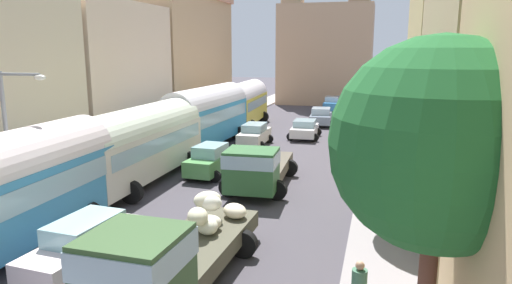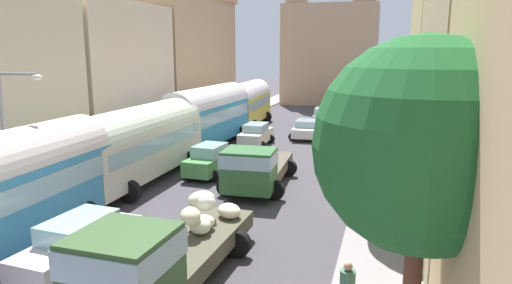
# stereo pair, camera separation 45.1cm
# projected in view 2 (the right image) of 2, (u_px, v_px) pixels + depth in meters

# --- Properties ---
(ground_plane) EXTENTS (154.00, 154.00, 0.00)m
(ground_plane) POSITION_uv_depth(u_px,v_px,m) (281.00, 143.00, 32.91)
(ground_plane) COLOR #423E44
(sidewalk_left) EXTENTS (2.50, 70.00, 0.14)m
(sidewalk_left) POSITION_uv_depth(u_px,v_px,m) (189.00, 137.00, 34.89)
(sidewalk_left) COLOR gray
(sidewalk_left) RESTS_ON ground
(sidewalk_right) EXTENTS (2.50, 70.00, 0.14)m
(sidewalk_right) POSITION_uv_depth(u_px,v_px,m) (386.00, 148.00, 30.90)
(sidewalk_right) COLOR gray
(sidewalk_right) RESTS_ON ground
(building_left_2) EXTENTS (4.53, 10.08, 9.65)m
(building_left_2) POSITION_uv_depth(u_px,v_px,m) (110.00, 77.00, 30.53)
(building_left_2) COLOR beige
(building_left_2) RESTS_ON ground
(building_left_3) EXTENTS (6.13, 14.08, 11.65)m
(building_left_3) POSITION_uv_depth(u_px,v_px,m) (182.00, 58.00, 42.21)
(building_left_3) COLOR tan
(building_left_3) RESTS_ON ground
(building_right_2) EXTENTS (5.90, 12.76, 12.66)m
(building_right_2) POSITION_uv_depth(u_px,v_px,m) (467.00, 55.00, 26.48)
(building_right_2) COLOR tan
(building_right_2) RESTS_ON ground
(distant_church) EXTENTS (11.19, 6.48, 19.86)m
(distant_church) POSITION_uv_depth(u_px,v_px,m) (330.00, 47.00, 55.68)
(distant_church) COLOR tan
(distant_church) RESTS_ON ground
(parked_bus_1) EXTENTS (3.29, 9.83, 3.88)m
(parked_bus_1) POSITION_uv_depth(u_px,v_px,m) (140.00, 141.00, 22.93)
(parked_bus_1) COLOR beige
(parked_bus_1) RESTS_ON ground
(parked_bus_2) EXTENTS (3.58, 9.64, 4.17)m
(parked_bus_2) POSITION_uv_depth(u_px,v_px,m) (208.00, 114.00, 31.36)
(parked_bus_2) COLOR teal
(parked_bus_2) RESTS_ON ground
(parked_bus_3) EXTENTS (3.51, 8.40, 3.89)m
(parked_bus_3) POSITION_uv_depth(u_px,v_px,m) (247.00, 102.00, 39.86)
(parked_bus_3) COLOR gold
(parked_bus_3) RESTS_ON ground
(cargo_truck_0) EXTENTS (3.14, 7.48, 2.55)m
(cargo_truck_0) POSITION_uv_depth(u_px,v_px,m) (158.00, 255.00, 12.04)
(cargo_truck_0) COLOR #314F29
(cargo_truck_0) RESTS_ON ground
(cargo_truck_1) EXTENTS (3.37, 6.79, 2.30)m
(cargo_truck_1) POSITION_uv_depth(u_px,v_px,m) (256.00, 167.00, 21.57)
(cargo_truck_1) COLOR #2F5F31
(cargo_truck_1) RESTS_ON ground
(car_0) EXTENTS (2.46, 3.86, 1.41)m
(car_0) POSITION_uv_depth(u_px,v_px,m) (307.00, 129.00, 34.65)
(car_0) COLOR silver
(car_0) RESTS_ON ground
(car_1) EXTENTS (2.54, 3.89, 1.56)m
(car_1) POSITION_uv_depth(u_px,v_px,m) (324.00, 117.00, 40.49)
(car_1) COLOR gray
(car_1) RESTS_ON ground
(car_2) EXTENTS (2.23, 3.69, 1.65)m
(car_2) POSITION_uv_depth(u_px,v_px,m) (336.00, 104.00, 49.50)
(car_2) COLOR #3986CC
(car_2) RESTS_ON ground
(car_3) EXTENTS (2.36, 4.49, 1.62)m
(car_3) POSITION_uv_depth(u_px,v_px,m) (80.00, 243.00, 14.02)
(car_3) COLOR silver
(car_3) RESTS_ON ground
(car_4) EXTENTS (2.27, 3.77, 1.67)m
(car_4) POSITION_uv_depth(u_px,v_px,m) (210.00, 160.00, 24.44)
(car_4) COLOR #55964F
(car_4) RESTS_ON ground
(car_5) EXTENTS (2.17, 3.96, 1.58)m
(car_5) POSITION_uv_depth(u_px,v_px,m) (256.00, 135.00, 31.90)
(car_5) COLOR beige
(car_5) RESTS_ON ground
(pedestrian_0) EXTENTS (0.43, 0.43, 1.77)m
(pedestrian_0) POSITION_uv_depth(u_px,v_px,m) (370.00, 164.00, 22.94)
(pedestrian_0) COLOR #45403D
(pedestrian_0) RESTS_ON ground
(pedestrian_2) EXTENTS (0.42, 0.42, 1.75)m
(pedestrian_2) POSITION_uv_depth(u_px,v_px,m) (376.00, 152.00, 25.67)
(pedestrian_2) COLOR #463D3C
(pedestrian_2) RESTS_ON ground
(streetlamp_near) EXTENTS (2.01, 0.28, 5.86)m
(streetlamp_near) POSITION_uv_depth(u_px,v_px,m) (11.00, 133.00, 17.03)
(streetlamp_near) COLOR gray
(streetlamp_near) RESTS_ON ground
(roadside_tree_0) EXTENTS (4.01, 4.01, 6.92)m
(roadside_tree_0) POSITION_uv_depth(u_px,v_px,m) (422.00, 147.00, 8.29)
(roadside_tree_0) COLOR brown
(roadside_tree_0) RESTS_ON ground
(roadside_tree_1) EXTENTS (3.88, 3.88, 6.04)m
(roadside_tree_1) POSITION_uv_depth(u_px,v_px,m) (406.00, 122.00, 16.23)
(roadside_tree_1) COLOR brown
(roadside_tree_1) RESTS_ON ground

